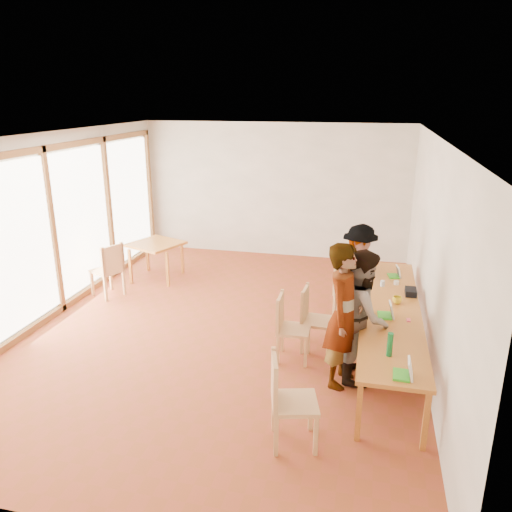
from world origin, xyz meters
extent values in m
plane|color=#9C4125|center=(0.00, 0.00, 0.00)|extent=(8.00, 8.00, 0.00)
cube|color=silver|center=(0.00, 4.00, 1.50)|extent=(6.00, 0.10, 3.00)
cube|color=silver|center=(0.00, -4.00, 1.50)|extent=(6.00, 0.10, 3.00)
cube|color=silver|center=(3.00, 0.00, 1.50)|extent=(0.10, 8.00, 3.00)
cube|color=white|center=(-2.96, 0.00, 1.50)|extent=(0.10, 8.00, 3.00)
cube|color=white|center=(0.00, 0.00, 3.02)|extent=(6.00, 8.00, 0.04)
cube|color=orange|center=(2.50, -0.37, 0.72)|extent=(0.80, 4.00, 0.05)
cube|color=orange|center=(2.16, -2.31, 0.35)|extent=(0.06, 0.06, 0.70)
cube|color=orange|center=(2.16, 1.57, 0.35)|extent=(0.06, 0.06, 0.70)
cube|color=orange|center=(2.84, -2.31, 0.35)|extent=(0.06, 0.06, 0.70)
cube|color=orange|center=(2.84, 1.57, 0.35)|extent=(0.06, 0.06, 0.70)
cube|color=orange|center=(-1.99, 1.86, 0.72)|extent=(0.90, 0.90, 0.05)
cube|color=orange|center=(-2.38, 1.47, 0.35)|extent=(0.05, 0.05, 0.70)
cube|color=orange|center=(-2.38, 2.25, 0.35)|extent=(0.05, 0.05, 0.70)
cube|color=orange|center=(-1.60, 1.47, 0.35)|extent=(0.05, 0.05, 0.70)
cube|color=orange|center=(-1.60, 2.25, 0.35)|extent=(0.05, 0.05, 0.70)
cube|color=tan|center=(1.50, -2.50, 0.49)|extent=(0.58, 0.58, 0.05)
cube|color=tan|center=(1.29, -2.55, 0.76)|extent=(0.16, 0.47, 0.50)
cube|color=tan|center=(1.21, -0.74, 0.45)|extent=(0.45, 0.45, 0.04)
cube|color=tan|center=(1.01, -0.75, 0.71)|extent=(0.05, 0.44, 0.46)
cube|color=tan|center=(1.50, -0.38, 0.45)|extent=(0.46, 0.46, 0.04)
cube|color=tan|center=(1.31, -0.37, 0.70)|extent=(0.07, 0.44, 0.46)
cube|color=tan|center=(1.90, 0.82, 0.44)|extent=(0.55, 0.55, 0.04)
cube|color=tan|center=(1.72, 0.89, 0.68)|extent=(0.19, 0.42, 0.45)
cube|color=tan|center=(-2.50, 0.81, 0.48)|extent=(0.63, 0.63, 0.05)
cube|color=tan|center=(-2.31, 0.72, 0.75)|extent=(0.24, 0.45, 0.50)
imported|color=gray|center=(1.90, -1.18, 0.94)|extent=(0.59, 0.77, 1.88)
imported|color=gray|center=(2.12, -0.95, 0.87)|extent=(0.72, 0.89, 1.74)
imported|color=gray|center=(2.01, 0.96, 0.79)|extent=(0.95, 1.17, 1.58)
cube|color=green|center=(2.57, -2.15, 0.76)|extent=(0.18, 0.25, 0.03)
cube|color=white|center=(2.65, -2.16, 0.85)|extent=(0.08, 0.22, 0.20)
cube|color=green|center=(2.41, -0.67, 0.76)|extent=(0.19, 0.26, 0.03)
cube|color=white|center=(2.50, -0.66, 0.85)|extent=(0.09, 0.23, 0.20)
cube|color=green|center=(2.57, 0.93, 0.76)|extent=(0.20, 0.25, 0.02)
cube|color=white|center=(2.65, 0.94, 0.84)|extent=(0.10, 0.21, 0.18)
imported|color=gold|center=(2.59, -0.18, 0.80)|extent=(0.13, 0.13, 0.10)
cylinder|color=#11622C|center=(2.45, -1.74, 0.89)|extent=(0.07, 0.07, 0.28)
cylinder|color=silver|center=(2.40, 0.46, 0.80)|extent=(0.07, 0.07, 0.09)
cylinder|color=white|center=(2.61, 0.58, 0.78)|extent=(0.08, 0.08, 0.06)
cube|color=#F44963|center=(2.72, -0.73, 0.76)|extent=(0.05, 0.10, 0.01)
cube|color=black|center=(2.80, 0.20, 0.80)|extent=(0.16, 0.26, 0.09)
camera|label=1|loc=(2.12, -6.96, 3.56)|focal=35.00mm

